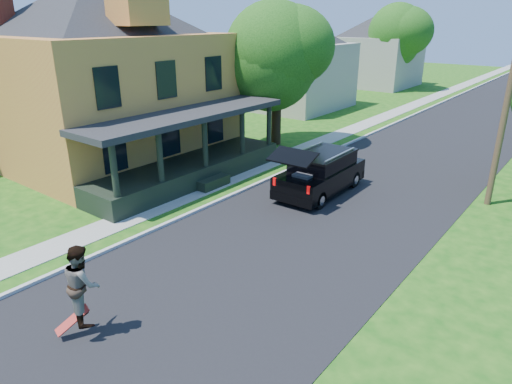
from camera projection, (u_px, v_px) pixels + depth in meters
The scene contains 14 objects.
ground at pixel (208, 291), 12.40m from camera, with size 140.00×140.00×0.00m, color #124C0F.
street at pixel (441, 142), 27.12m from camera, with size 8.00×120.00×0.02m, color black.
curb at pixel (377, 132), 29.44m from camera, with size 0.15×120.00×0.12m, color #AFB0AA.
sidewalk at pixel (355, 129), 30.33m from camera, with size 1.30×120.00×0.03m, color gray.
front_walk at pixel (152, 169), 22.27m from camera, with size 6.50×1.20×0.03m, color gray.
main_house at pixel (99, 61), 22.39m from camera, with size 15.56×15.56×10.10m.
neighbor_house_mid at pixel (291, 54), 36.30m from camera, with size 12.78×12.78×8.30m.
neighbor_house_far at pixel (376, 45), 48.07m from camera, with size 12.78×12.78×8.30m.
black_suv at pixel (320, 173), 18.97m from camera, with size 1.99×5.00×2.32m.
skateboarder at pixel (82, 283), 10.28m from camera, with size 1.14×1.04×1.90m.
skateboard at pixel (72, 321), 10.49m from camera, with size 0.52×0.74×0.58m.
tree_left_mid at pixel (277, 46), 24.83m from camera, with size 6.55×6.24×8.16m.
tree_left_far at pixel (394, 34), 45.14m from camera, with size 7.08×7.24×8.42m.
utility_pole_near at pixel (508, 97), 16.63m from camera, with size 1.45×0.47×8.17m.
Camera 1 is at (7.54, -7.56, 6.97)m, focal length 32.00 mm.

